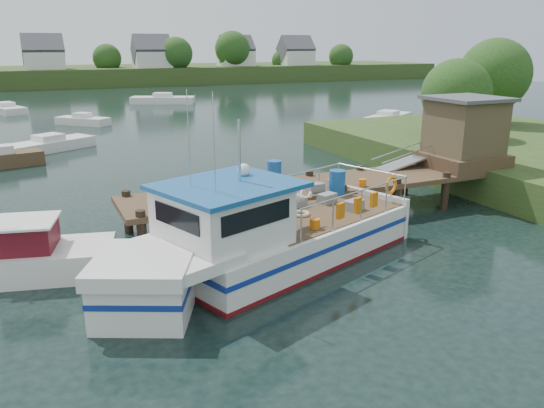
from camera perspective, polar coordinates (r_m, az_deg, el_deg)
name	(u,v)px	position (r m, az deg, el deg)	size (l,w,h in m)	color
ground_plane	(279,223)	(20.55, 0.79, -2.04)	(160.00, 160.00, 0.00)	black
far_shore	(76,72)	(100.39, -20.36, 13.16)	(140.00, 42.55, 9.22)	#354B1E
dock	(418,152)	(23.44, 15.41, 5.38)	(16.60, 3.00, 4.78)	#4C3724
lobster_boat	(260,239)	(15.98, -1.25, -3.81)	(11.28, 6.45, 5.55)	silver
work_boat	(2,259)	(17.54, -27.04, -5.33)	(6.89, 3.43, 3.62)	silver
moored_rowboat	(2,159)	(33.54, -27.02, 4.32)	(4.43, 2.29, 1.23)	#4C3724
moored_far	(163,99)	(64.83, -11.66, 10.96)	(7.68, 5.22, 1.24)	silver
moored_a	(49,145)	(37.60, -22.84, 5.91)	(5.99, 4.64, 1.07)	silver
moored_b	(83,120)	(48.93, -19.68, 8.46)	(4.47, 4.43, 1.04)	silver
moored_c	(388,118)	(49.20, 12.39, 9.06)	(6.49, 5.16, 1.00)	silver
moored_d	(5,109)	(61.01, -26.76, 9.13)	(4.20, 6.67, 1.07)	silver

